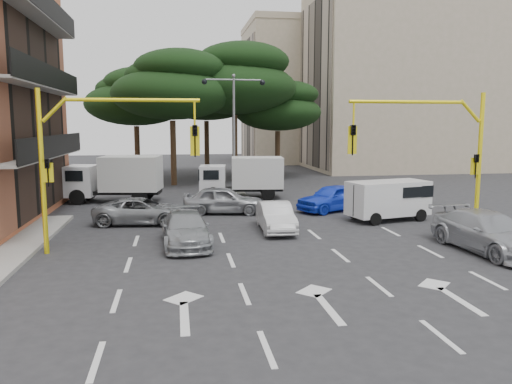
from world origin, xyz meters
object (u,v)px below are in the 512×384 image
signal_mast_right (440,145)px  van_white (388,200)px  car_white_hatch (276,217)px  signal_mast_left (93,148)px  car_silver_wagon (186,229)px  car_silver_parked (488,232)px  box_truck_b (242,178)px  car_blue_compact (333,198)px  car_silver_cross_b (223,200)px  car_silver_cross_a (142,211)px  box_truck_a (115,179)px  street_lamp_center (234,113)px

signal_mast_right → van_white: 4.96m
car_white_hatch → signal_mast_left: bearing=-159.2°
car_silver_wagon → car_silver_parked: car_silver_parked is taller
box_truck_b → car_blue_compact: bearing=-134.8°
car_silver_wagon → car_silver_cross_b: size_ratio=1.04×
car_silver_wagon → car_silver_parked: (11.10, -2.83, 0.10)m
signal_mast_left → car_silver_cross_b: signal_mast_left is taller
car_silver_cross_a → box_truck_a: size_ratio=0.78×
car_silver_cross_a → van_white: van_white is taller
car_white_hatch → car_silver_cross_b: (-1.89, 4.62, 0.09)m
car_white_hatch → car_silver_cross_b: car_silver_cross_b is taller
car_blue_compact → car_silver_cross_a: bearing=-105.2°
car_silver_cross_a → car_silver_cross_b: car_silver_cross_b is taller
signal_mast_left → car_silver_cross_b: 9.50m
car_silver_parked → box_truck_b: box_truck_b is taller
signal_mast_left → van_white: signal_mast_left is taller
street_lamp_center → box_truck_a: bearing=-165.1°
street_lamp_center → car_blue_compact: bearing=-56.7°
signal_mast_right → car_silver_wagon: size_ratio=1.35×
signal_mast_left → car_blue_compact: (11.40, 7.01, -3.16)m
signal_mast_left → box_truck_b: bearing=60.1°
van_white → car_silver_cross_b: bearing=-124.6°
car_blue_compact → car_silver_parked: car_silver_parked is taller
box_truck_a → car_white_hatch: bearing=-131.3°
car_silver_cross_a → car_silver_cross_b: (4.10, 2.13, 0.11)m
signal_mast_right → car_silver_cross_b: signal_mast_right is taller
car_silver_wagon → box_truck_a: box_truck_a is taller
signal_mast_right → van_white: signal_mast_right is taller
street_lamp_center → car_silver_cross_b: size_ratio=1.82×
car_silver_cross_a → signal_mast_left: bearing=172.5°
car_silver_cross_b → car_blue_compact: bearing=-82.1°
street_lamp_center → car_silver_cross_a: (-5.48, -9.00, -4.81)m
street_lamp_center → box_truck_a: street_lamp_center is taller
box_truck_a → box_truck_b: bearing=-78.6°
street_lamp_center → car_white_hatch: size_ratio=2.02×
signal_mast_right → car_blue_compact: size_ratio=1.41×
car_silver_cross_b → car_silver_cross_a: bearing=126.6°
box_truck_a → signal_mast_left: bearing=-168.1°
car_silver_wagon → car_silver_cross_b: car_silver_cross_b is taller
signal_mast_right → car_blue_compact: (-2.21, 7.01, -3.16)m
car_silver_cross_b → car_silver_parked: 13.04m
car_silver_cross_a → box_truck_b: size_ratio=0.84×
car_blue_compact → car_silver_cross_b: (-5.97, 0.13, 0.00)m
car_blue_compact → box_truck_b: 6.90m
signal_mast_right → street_lamp_center: bearing=115.9°
car_silver_cross_b → box_truck_b: size_ratio=0.80×
car_blue_compact → car_silver_cross_b: size_ratio=1.00×
car_blue_compact → car_white_hatch: bearing=-68.7°
signal_mast_left → van_white: size_ratio=1.51×
box_truck_a → box_truck_b: (7.82, 0.38, -0.09)m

